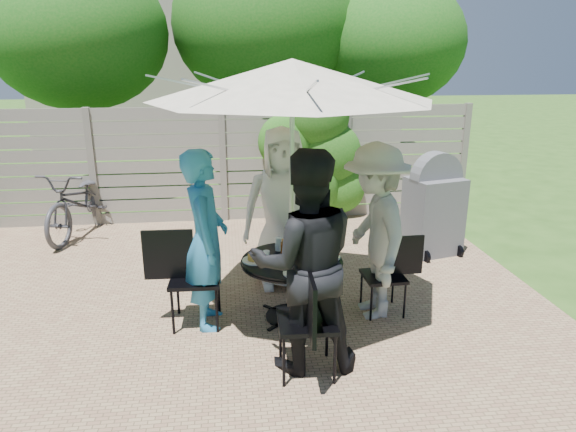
{
  "coord_description": "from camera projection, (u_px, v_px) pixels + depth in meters",
  "views": [
    {
      "loc": [
        0.05,
        -5.07,
        2.56
      ],
      "look_at": [
        0.65,
        -0.2,
        1.04
      ],
      "focal_mm": 32.0,
      "sensor_mm": 36.0,
      "label": 1
    }
  ],
  "objects": [
    {
      "name": "backyard_envelope",
      "position": [
        224.0,
        56.0,
        14.56
      ],
      "size": [
        60.0,
        60.0,
        5.0
      ],
      "color": "#284C17",
      "rests_on": "ground"
    },
    {
      "name": "patio_table",
      "position": [
        292.0,
        277.0,
        5.13
      ],
      "size": [
        1.0,
        1.0,
        0.65
      ],
      "rotation": [
        0.0,
        0.0,
        0.0
      ],
      "color": "black",
      "rests_on": "ground"
    },
    {
      "name": "umbrella",
      "position": [
        292.0,
        80.0,
        4.56
      ],
      "size": [
        2.64,
        2.64,
        2.55
      ],
      "rotation": [
        0.0,
        0.0,
        0.0
      ],
      "color": "silver",
      "rests_on": "ground"
    },
    {
      "name": "chair_back",
      "position": [
        281.0,
        260.0,
        6.1
      ],
      "size": [
        0.42,
        0.61,
        0.84
      ],
      "rotation": [
        0.0,
        0.0,
        4.66
      ],
      "color": "black",
      "rests_on": "ground"
    },
    {
      "name": "person_back",
      "position": [
        282.0,
        209.0,
        5.77
      ],
      "size": [
        0.91,
        0.59,
        1.86
      ],
      "primitive_type": "imported",
      "rotation": [
        0.0,
        0.0,
        6.29
      ],
      "color": "silver",
      "rests_on": "ground"
    },
    {
      "name": "chair_left",
      "position": [
        195.0,
        297.0,
        5.06
      ],
      "size": [
        0.73,
        0.5,
        1.0
      ],
      "rotation": [
        0.0,
        0.0,
        6.25
      ],
      "color": "black",
      "rests_on": "ground"
    },
    {
      "name": "person_left",
      "position": [
        206.0,
        240.0,
        4.9
      ],
      "size": [
        0.43,
        0.65,
        1.77
      ],
      "primitive_type": "imported",
      "rotation": [
        0.0,
        0.0,
        7.86
      ],
      "color": "teal",
      "rests_on": "ground"
    },
    {
      "name": "chair_front",
      "position": [
        307.0,
        342.0,
        4.26
      ],
      "size": [
        0.49,
        0.72,
        0.99
      ],
      "rotation": [
        0.0,
        0.0,
        1.53
      ],
      "color": "black",
      "rests_on": "ground"
    },
    {
      "name": "person_front",
      "position": [
        305.0,
        263.0,
        4.19
      ],
      "size": [
        0.93,
        0.72,
        1.9
      ],
      "primitive_type": "imported",
      "rotation": [
        0.0,
        0.0,
        3.14
      ],
      "color": "black",
      "rests_on": "ground"
    },
    {
      "name": "chair_right",
      "position": [
        384.0,
        291.0,
        5.3
      ],
      "size": [
        0.61,
        0.42,
        0.84
      ],
      "rotation": [
        0.0,
        0.0,
        3.17
      ],
      "color": "black",
      "rests_on": "ground"
    },
    {
      "name": "person_right",
      "position": [
        374.0,
        232.0,
        5.09
      ],
      "size": [
        0.67,
        1.16,
        1.79
      ],
      "primitive_type": "imported",
      "rotation": [
        0.0,
        0.0,
        4.72
      ],
      "color": "#A8A7A3",
      "rests_on": "ground"
    },
    {
      "name": "plate_back",
      "position": [
        287.0,
        244.0,
        5.4
      ],
      "size": [
        0.26,
        0.26,
        0.06
      ],
      "color": "white",
      "rests_on": "patio_table"
    },
    {
      "name": "plate_left",
      "position": [
        255.0,
        258.0,
        5.02
      ],
      "size": [
        0.26,
        0.26,
        0.06
      ],
      "color": "white",
      "rests_on": "patio_table"
    },
    {
      "name": "plate_front",
      "position": [
        297.0,
        271.0,
        4.72
      ],
      "size": [
        0.26,
        0.26,
        0.06
      ],
      "color": "white",
      "rests_on": "patio_table"
    },
    {
      "name": "plate_right",
      "position": [
        328.0,
        255.0,
        5.1
      ],
      "size": [
        0.26,
        0.26,
        0.06
      ],
      "color": "white",
      "rests_on": "patio_table"
    },
    {
      "name": "plate_extra",
      "position": [
        315.0,
        268.0,
        4.8
      ],
      "size": [
        0.24,
        0.24,
        0.06
      ],
      "color": "white",
      "rests_on": "patio_table"
    },
    {
      "name": "glass_back",
      "position": [
        278.0,
        244.0,
        5.28
      ],
      "size": [
        0.07,
        0.07,
        0.14
      ],
      "primitive_type": "cylinder",
      "color": "silver",
      "rests_on": "patio_table"
    },
    {
      "name": "glass_left",
      "position": [
        266.0,
        258.0,
        4.92
      ],
      "size": [
        0.07,
        0.07,
        0.14
      ],
      "primitive_type": "cylinder",
      "color": "silver",
      "rests_on": "patio_table"
    },
    {
      "name": "glass_front",
      "position": [
        306.0,
        262.0,
        4.81
      ],
      "size": [
        0.07,
        0.07,
        0.14
      ],
      "primitive_type": "cylinder",
      "color": "silver",
      "rests_on": "patio_table"
    },
    {
      "name": "glass_right",
      "position": [
        316.0,
        248.0,
        5.18
      ],
      "size": [
        0.07,
        0.07,
        0.14
      ],
      "primitive_type": "cylinder",
      "color": "silver",
      "rests_on": "patio_table"
    },
    {
      "name": "syrup_jug",
      "position": [
        285.0,
        250.0,
        5.09
      ],
      "size": [
        0.09,
        0.09,
        0.16
      ],
      "primitive_type": "cylinder",
      "color": "#59280C",
      "rests_on": "patio_table"
    },
    {
      "name": "coffee_cup",
      "position": [
        299.0,
        245.0,
        5.27
      ],
      "size": [
        0.08,
        0.08,
        0.12
      ],
      "primitive_type": "cylinder",
      "color": "#C6B293",
      "rests_on": "patio_table"
    },
    {
      "name": "bicycle",
      "position": [
        81.0,
        201.0,
        7.63
      ],
      "size": [
        1.1,
        2.04,
        1.02
      ],
      "primitive_type": "imported",
      "rotation": [
        0.0,
        0.0,
        -0.23
      ],
      "color": "#333338",
      "rests_on": "ground"
    },
    {
      "name": "bbq_grill",
      "position": [
        434.0,
        209.0,
        6.82
      ],
      "size": [
        0.79,
        0.68,
        1.4
      ],
      "rotation": [
        0.0,
        0.0,
        0.25
      ],
      "color": "#4F4F53",
      "rests_on": "ground"
    }
  ]
}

